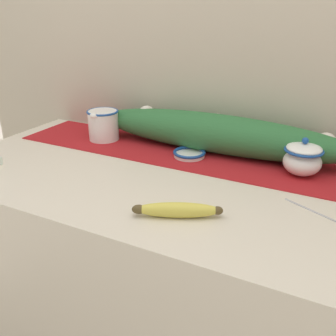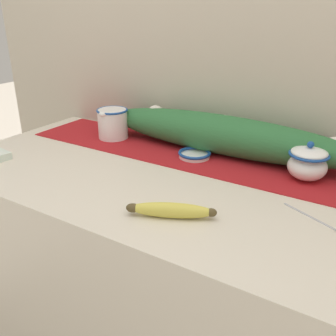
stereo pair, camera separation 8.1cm
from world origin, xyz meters
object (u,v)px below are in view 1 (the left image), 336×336
(small_dish, at_px, (189,154))
(banana, at_px, (177,210))
(cream_pitcher, at_px, (104,124))
(sugar_bowl, at_px, (303,158))

(small_dish, height_order, banana, banana)
(cream_pitcher, xyz_separation_m, banana, (0.50, -0.39, -0.04))
(sugar_bowl, height_order, banana, sugar_bowl)
(sugar_bowl, bearing_deg, small_dish, -177.09)
(banana, bearing_deg, small_dish, 109.66)
(sugar_bowl, height_order, small_dish, sugar_bowl)
(small_dish, xyz_separation_m, banana, (0.13, -0.37, 0.01))
(sugar_bowl, bearing_deg, banana, -120.27)
(sugar_bowl, xyz_separation_m, banana, (-0.23, -0.39, -0.04))
(small_dish, bearing_deg, sugar_bowl, 2.91)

